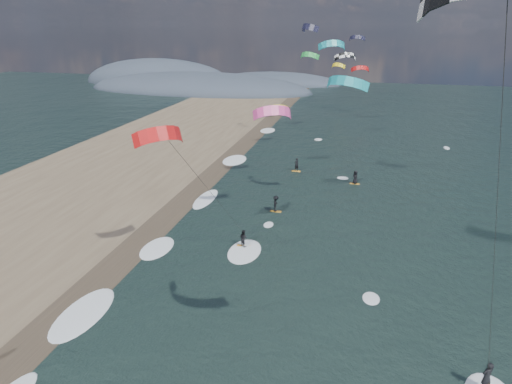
# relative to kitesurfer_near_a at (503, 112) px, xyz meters

# --- Properties ---
(wet_sand_strip) EXTENTS (3.00, 240.00, 0.00)m
(wet_sand_strip) POSITION_rel_kitesurfer_near_a_xyz_m (-21.25, 9.39, -14.81)
(wet_sand_strip) COLOR #382D23
(wet_sand_strip) RESTS_ON ground
(coastal_hills) EXTENTS (80.00, 41.00, 15.00)m
(coastal_hills) POSITION_rel_kitesurfer_near_a_xyz_m (-54.09, 107.26, -14.81)
(coastal_hills) COLOR #3D4756
(coastal_hills) RESTS_ON ground
(kitesurfer_near_a) EXTENTS (7.86, 8.71, 19.21)m
(kitesurfer_near_a) POSITION_rel_kitesurfer_near_a_xyz_m (0.00, 0.00, 0.00)
(kitesurfer_near_a) COLOR orange
(kitesurfer_near_a) RESTS_ON ground
(kitesurfer_near_b) EXTENTS (6.76, 8.95, 11.98)m
(kitesurfer_near_b) POSITION_rel_kitesurfer_near_a_xyz_m (-14.82, 12.30, -7.64)
(kitesurfer_near_b) COLOR orange
(kitesurfer_near_b) RESTS_ON ground
(far_kitesurfers) EXTENTS (8.38, 13.65, 1.72)m
(far_kitesurfers) POSITION_rel_kitesurfer_near_a_xyz_m (-9.33, 29.59, -13.98)
(far_kitesurfers) COLOR orange
(far_kitesurfers) RESTS_ON ground
(bg_kite_field) EXTENTS (12.82, 68.59, 9.50)m
(bg_kite_field) POSITION_rel_kitesurfer_near_a_xyz_m (-9.30, 53.38, -2.49)
(bg_kite_field) COLOR gray
(bg_kite_field) RESTS_ON ground
(shoreline_surf) EXTENTS (2.40, 79.40, 0.11)m
(shoreline_surf) POSITION_rel_kitesurfer_near_a_xyz_m (-20.05, 14.14, -14.81)
(shoreline_surf) COLOR white
(shoreline_surf) RESTS_ON ground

